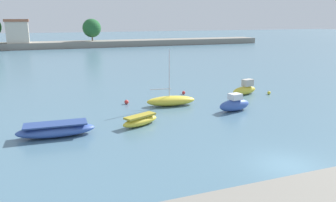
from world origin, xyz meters
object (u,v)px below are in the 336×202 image
at_px(moored_boat_0, 56,130).
at_px(mooring_buoy_3, 269,93).
at_px(moored_boat_4, 245,89).
at_px(mooring_buoy_1, 74,122).
at_px(mooring_buoy_2, 127,102).
at_px(moored_boat_2, 171,101).
at_px(moored_boat_3, 235,104).
at_px(moored_boat_1, 140,121).
at_px(mooring_buoy_0, 184,93).

relative_size(moored_boat_0, mooring_buoy_3, 14.96).
distance_m(moored_boat_4, mooring_buoy_1, 19.60).
bearing_deg(mooring_buoy_2, moored_boat_2, -28.48).
height_order(mooring_buoy_1, mooring_buoy_3, mooring_buoy_3).
bearing_deg(moored_boat_4, moored_boat_2, 176.92).
relative_size(moored_boat_0, mooring_buoy_1, 22.63).
xyz_separation_m(moored_boat_3, moored_boat_4, (4.80, 5.54, -0.01)).
height_order(moored_boat_1, mooring_buoy_2, moored_boat_1).
bearing_deg(moored_boat_3, mooring_buoy_2, 136.45).
distance_m(moored_boat_4, mooring_buoy_3, 2.77).
bearing_deg(moored_boat_0, moored_boat_4, 21.44).
xyz_separation_m(moored_boat_0, mooring_buoy_0, (14.21, 9.43, -0.30)).
height_order(moored_boat_2, mooring_buoy_0, moored_boat_2).
bearing_deg(moored_boat_4, moored_boat_0, -174.23).
bearing_deg(moored_boat_4, mooring_buoy_3, -33.03).
bearing_deg(mooring_buoy_3, moored_boat_3, -148.09).
relative_size(moored_boat_0, mooring_buoy_2, 13.03).
xyz_separation_m(moored_boat_2, mooring_buoy_1, (-9.52, -2.67, -0.38)).
relative_size(moored_boat_3, moored_boat_4, 1.00).
bearing_deg(mooring_buoy_3, moored_boat_0, -165.60).
bearing_deg(moored_boat_3, moored_boat_2, 131.96).
bearing_deg(moored_boat_1, mooring_buoy_1, 130.63).
distance_m(moored_boat_0, mooring_buoy_0, 17.05).
bearing_deg(moored_boat_2, moored_boat_3, -32.24).
bearing_deg(mooring_buoy_2, mooring_buoy_0, 15.80).
height_order(moored_boat_2, mooring_buoy_2, moored_boat_2).
xyz_separation_m(moored_boat_4, mooring_buoy_0, (-6.42, 2.52, -0.44)).
bearing_deg(mooring_buoy_0, mooring_buoy_1, -151.76).
bearing_deg(mooring_buoy_3, moored_boat_4, 159.71).
relative_size(moored_boat_2, moored_boat_3, 1.59).
height_order(moored_boat_4, mooring_buoy_1, moored_boat_4).
bearing_deg(moored_boat_3, moored_boat_0, 176.07).
height_order(moored_boat_1, moored_boat_2, moored_boat_2).
xyz_separation_m(moored_boat_1, mooring_buoy_2, (0.66, 7.15, -0.20)).
xyz_separation_m(moored_boat_1, moored_boat_2, (4.60, 5.01, 0.09)).
bearing_deg(moored_boat_1, moored_boat_3, -17.15).
bearing_deg(mooring_buoy_1, mooring_buoy_2, 40.73).
xyz_separation_m(moored_boat_2, mooring_buoy_0, (3.17, 4.15, -0.31)).
height_order(mooring_buoy_1, mooring_buoy_2, mooring_buoy_2).
bearing_deg(mooring_buoy_1, mooring_buoy_0, 28.24).
bearing_deg(moored_boat_1, moored_boat_4, 1.23).
xyz_separation_m(moored_boat_1, moored_boat_3, (9.40, 1.10, 0.22)).
distance_m(moored_boat_3, mooring_buoy_0, 8.23).
distance_m(mooring_buoy_2, mooring_buoy_3, 16.17).
relative_size(moored_boat_1, moored_boat_3, 1.01).
distance_m(moored_boat_2, moored_boat_3, 6.19).
distance_m(moored_boat_1, moored_boat_2, 6.81).
distance_m(moored_boat_0, moored_boat_4, 21.76).
xyz_separation_m(mooring_buoy_1, mooring_buoy_3, (21.69, 3.35, 0.06)).
distance_m(moored_boat_0, moored_boat_2, 12.23).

